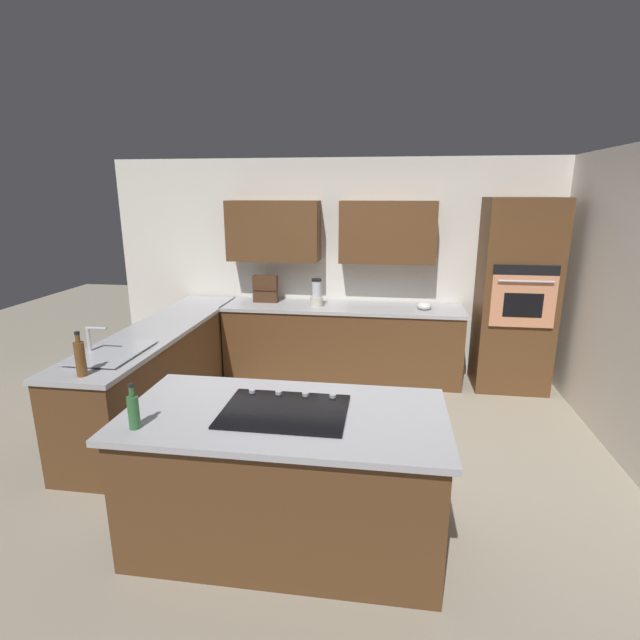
% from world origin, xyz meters
% --- Properties ---
extents(ground_plane, '(14.00, 14.00, 0.00)m').
position_xyz_m(ground_plane, '(0.00, 0.00, 0.00)').
color(ground_plane, '#9E937F').
extents(wall_back, '(6.00, 0.44, 2.60)m').
position_xyz_m(wall_back, '(0.07, -2.04, 1.42)').
color(wall_back, white).
rests_on(wall_back, ground).
extents(wall_left, '(0.10, 4.00, 2.60)m').
position_xyz_m(wall_left, '(-2.45, -0.30, 1.30)').
color(wall_left, white).
rests_on(wall_left, ground).
extents(lower_cabinets_back, '(2.80, 0.60, 0.86)m').
position_xyz_m(lower_cabinets_back, '(0.10, -1.72, 0.43)').
color(lower_cabinets_back, brown).
rests_on(lower_cabinets_back, ground).
extents(countertop_back, '(2.84, 0.64, 0.04)m').
position_xyz_m(countertop_back, '(0.10, -1.72, 0.88)').
color(countertop_back, '#B2B2B7').
rests_on(countertop_back, lower_cabinets_back).
extents(lower_cabinets_side, '(0.60, 2.90, 0.86)m').
position_xyz_m(lower_cabinets_side, '(1.82, -0.55, 0.43)').
color(lower_cabinets_side, brown).
rests_on(lower_cabinets_side, ground).
extents(countertop_side, '(0.64, 2.94, 0.04)m').
position_xyz_m(countertop_side, '(1.82, -0.55, 0.88)').
color(countertop_side, '#B2B2B7').
rests_on(countertop_side, lower_cabinets_side).
extents(island_base, '(1.90, 0.92, 0.86)m').
position_xyz_m(island_base, '(0.17, 1.15, 0.43)').
color(island_base, brown).
rests_on(island_base, ground).
extents(island_top, '(1.98, 1.00, 0.04)m').
position_xyz_m(island_top, '(0.17, 1.15, 0.88)').
color(island_top, '#B2B2B7').
rests_on(island_top, island_base).
extents(wall_oven, '(0.80, 0.66, 2.15)m').
position_xyz_m(wall_oven, '(-1.85, -1.72, 1.08)').
color(wall_oven, brown).
rests_on(wall_oven, ground).
extents(sink_unit, '(0.46, 0.70, 0.23)m').
position_xyz_m(sink_unit, '(1.83, 0.29, 0.92)').
color(sink_unit, '#515456').
rests_on(sink_unit, countertop_side).
extents(cooktop, '(0.76, 0.56, 0.03)m').
position_xyz_m(cooktop, '(0.17, 1.14, 0.91)').
color(cooktop, black).
rests_on(cooktop, island_top).
extents(blender, '(0.15, 0.15, 0.33)m').
position_xyz_m(blender, '(0.40, -1.68, 1.04)').
color(blender, beige).
rests_on(blender, countertop_back).
extents(mixing_bowl, '(0.16, 0.16, 0.09)m').
position_xyz_m(mixing_bowl, '(-0.85, -1.68, 0.95)').
color(mixing_bowl, white).
rests_on(mixing_bowl, countertop_back).
extents(spice_rack, '(0.30, 0.11, 0.33)m').
position_xyz_m(spice_rack, '(1.05, -1.80, 1.06)').
color(spice_rack, '#472B19').
rests_on(spice_rack, countertop_back).
extents(dish_soap_bottle, '(0.07, 0.07, 0.34)m').
position_xyz_m(dish_soap_bottle, '(1.77, 0.77, 1.04)').
color(dish_soap_bottle, brown).
rests_on(dish_soap_bottle, countertop_side).
extents(oil_bottle, '(0.06, 0.06, 0.27)m').
position_xyz_m(oil_bottle, '(0.97, 1.47, 1.01)').
color(oil_bottle, '#336B38').
rests_on(oil_bottle, island_top).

